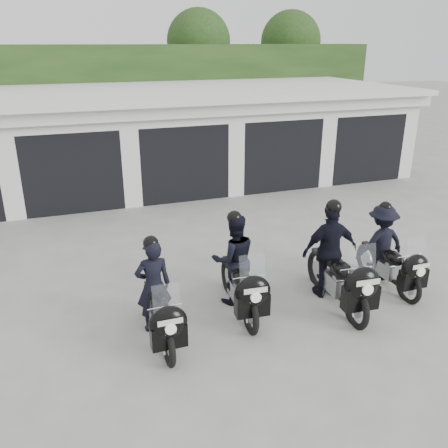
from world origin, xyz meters
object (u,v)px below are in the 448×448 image
object	(u,v)px
police_bike_b	(237,268)
police_bike_c	(334,259)
police_bike_a	(157,300)
police_bike_d	(385,249)

from	to	relation	value
police_bike_b	police_bike_c	distance (m)	1.75
police_bike_b	police_bike_c	xyz separation A→B (m)	(1.71, -0.37, 0.06)
police_bike_a	police_bike_d	world-z (taller)	police_bike_a
police_bike_b	police_bike_c	size ratio (longest dim) A/B	0.93
police_bike_d	police_bike_a	bearing A→B (deg)	-175.22
police_bike_d	police_bike_c	bearing A→B (deg)	-169.04
police_bike_d	police_bike_b	bearing A→B (deg)	177.74
police_bike_b	police_bike_d	distance (m)	2.99
police_bike_b	police_bike_d	xyz separation A→B (m)	(2.99, -0.12, -0.04)
police_bike_a	police_bike_b	size ratio (longest dim) A/B	0.95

